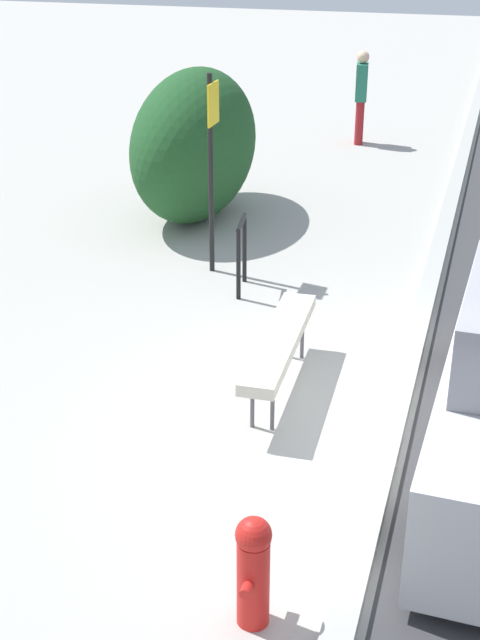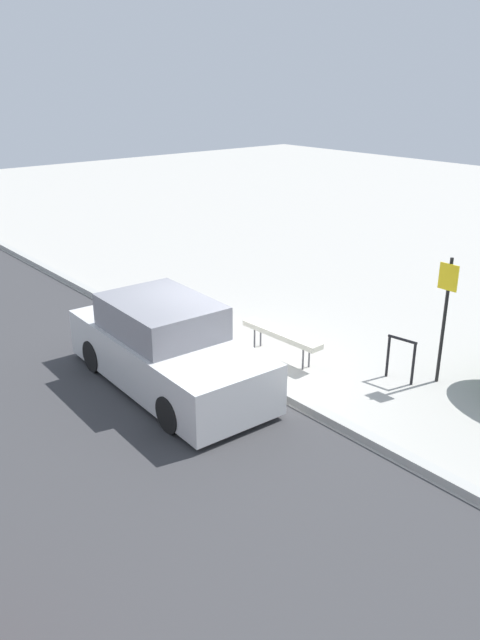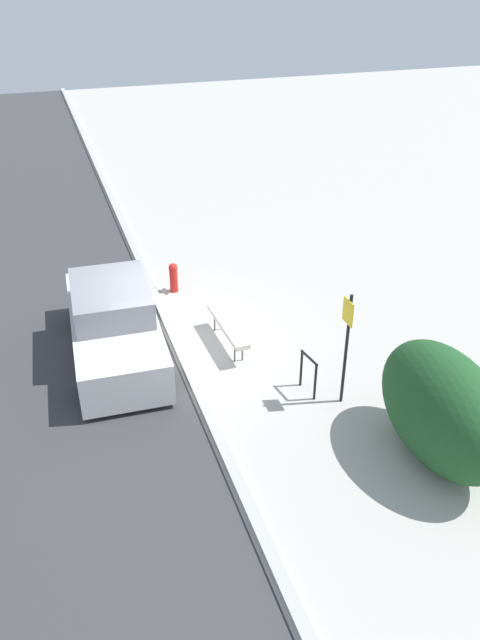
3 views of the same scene
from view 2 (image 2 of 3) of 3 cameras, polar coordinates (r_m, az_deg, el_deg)
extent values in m
plane|color=#ADAAA3|center=(11.79, -1.01, -4.40)|extent=(60.00, 60.00, 0.00)
cube|color=#A8A8A3|center=(11.76, -1.02, -4.12)|extent=(60.00, 0.20, 0.13)
cylinder|color=#515156|center=(12.53, 1.34, -1.68)|extent=(0.04, 0.04, 0.44)
cylinder|color=#515156|center=(11.69, 5.78, -3.56)|extent=(0.04, 0.04, 0.44)
cylinder|color=#515156|center=(12.64, 1.90, -1.48)|extent=(0.04, 0.04, 0.44)
cylinder|color=#515156|center=(11.80, 6.34, -3.32)|extent=(0.04, 0.04, 0.44)
cube|color=beige|center=(12.05, 3.79, -1.30)|extent=(1.90, 0.38, 0.11)
cylinder|color=black|center=(11.62, 13.37, -3.24)|extent=(0.05, 0.05, 0.80)
cylinder|color=black|center=(11.42, 15.56, -3.90)|extent=(0.05, 0.05, 0.80)
cylinder|color=black|center=(11.36, 14.64, -1.74)|extent=(0.55, 0.13, 0.05)
cylinder|color=black|center=(11.39, 18.15, -0.15)|extent=(0.06, 0.06, 2.30)
cube|color=yellow|center=(11.10, 18.52, 3.74)|extent=(0.36, 0.02, 0.46)
cylinder|color=red|center=(13.84, -5.85, 0.84)|extent=(0.20, 0.20, 0.60)
sphere|color=red|center=(13.72, -5.91, 2.23)|extent=(0.22, 0.22, 0.22)
cylinder|color=red|center=(13.93, -6.19, 1.23)|extent=(0.08, 0.07, 0.07)
cylinder|color=red|center=(13.71, -5.53, 0.92)|extent=(0.08, 0.07, 0.07)
cylinder|color=black|center=(10.50, 0.99, -5.97)|extent=(0.61, 0.20, 0.60)
cylinder|color=black|center=(9.72, -6.39, -8.53)|extent=(0.61, 0.20, 0.60)
cylinder|color=black|center=(12.52, -6.69, -1.44)|extent=(0.61, 0.20, 0.60)
cylinder|color=black|center=(11.87, -13.21, -3.20)|extent=(0.61, 0.20, 0.60)
cube|color=silver|center=(11.00, -6.61, -3.43)|extent=(4.41, 1.89, 0.86)
cube|color=gray|center=(10.86, -7.25, 0.30)|extent=(2.15, 1.63, 0.60)
camera|label=1|loc=(16.04, -18.20, 16.30)|focal=50.00mm
camera|label=3|loc=(5.73, 93.07, 24.42)|focal=35.00mm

